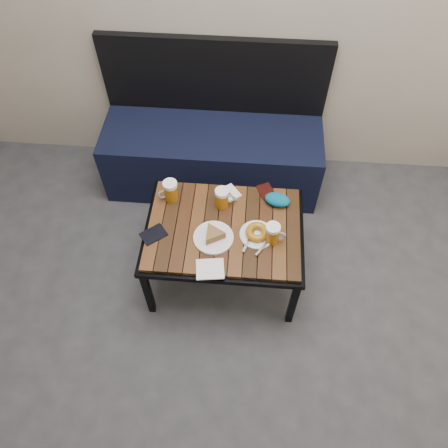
# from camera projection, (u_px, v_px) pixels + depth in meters

# --- Properties ---
(room_shell) EXTENTS (4.00, 4.00, 4.00)m
(room_shell) POSITION_uv_depth(u_px,v_px,m) (275.00, 78.00, 0.95)
(room_shell) COLOR gray
(room_shell) RESTS_ON ground
(bench) EXTENTS (1.40, 0.50, 0.95)m
(bench) POSITION_uv_depth(u_px,v_px,m) (213.00, 150.00, 2.90)
(bench) COLOR black
(bench) RESTS_ON ground
(cafe_table) EXTENTS (0.84, 0.62, 0.47)m
(cafe_table) POSITION_uv_depth(u_px,v_px,m) (224.00, 232.00, 2.32)
(cafe_table) COLOR black
(cafe_table) RESTS_ON ground
(beer_mug_left) EXTENTS (0.12, 0.10, 0.12)m
(beer_mug_left) POSITION_uv_depth(u_px,v_px,m) (170.00, 191.00, 2.35)
(beer_mug_left) COLOR #A15E0D
(beer_mug_left) RESTS_ON cafe_table
(beer_mug_centre) EXTENTS (0.11, 0.08, 0.12)m
(beer_mug_centre) POSITION_uv_depth(u_px,v_px,m) (222.00, 198.00, 2.33)
(beer_mug_centre) COLOR #A15E0D
(beer_mug_centre) RESTS_ON cafe_table
(beer_mug_right) EXTENTS (0.11, 0.08, 0.12)m
(beer_mug_right) POSITION_uv_depth(u_px,v_px,m) (273.00, 233.00, 2.19)
(beer_mug_right) COLOR #A15E0D
(beer_mug_right) RESTS_ON cafe_table
(plate_pie) EXTENTS (0.21, 0.21, 0.06)m
(plate_pie) POSITION_uv_depth(u_px,v_px,m) (213.00, 236.00, 2.23)
(plate_pie) COLOR white
(plate_pie) RESTS_ON cafe_table
(plate_bagel) EXTENTS (0.20, 0.22, 0.05)m
(plate_bagel) POSITION_uv_depth(u_px,v_px,m) (257.00, 233.00, 2.24)
(plate_bagel) COLOR white
(plate_bagel) RESTS_ON cafe_table
(napkin_left) EXTENTS (0.15, 0.15, 0.01)m
(napkin_left) POSITION_uv_depth(u_px,v_px,m) (229.00, 193.00, 2.42)
(napkin_left) COLOR white
(napkin_left) RESTS_ON cafe_table
(napkin_right) EXTENTS (0.15, 0.13, 0.01)m
(napkin_right) POSITION_uv_depth(u_px,v_px,m) (210.00, 269.00, 2.13)
(napkin_right) COLOR white
(napkin_right) RESTS_ON cafe_table
(passport_navy) EXTENTS (0.16, 0.15, 0.01)m
(passport_navy) POSITION_uv_depth(u_px,v_px,m) (154.00, 234.00, 2.26)
(passport_navy) COLOR black
(passport_navy) RESTS_ON cafe_table
(passport_burgundy) EXTENTS (0.12, 0.13, 0.01)m
(passport_burgundy) POSITION_uv_depth(u_px,v_px,m) (266.00, 191.00, 2.43)
(passport_burgundy) COLOR black
(passport_burgundy) RESTS_ON cafe_table
(knit_pouch) EXTENTS (0.16, 0.12, 0.06)m
(knit_pouch) POSITION_uv_depth(u_px,v_px,m) (277.00, 200.00, 2.36)
(knit_pouch) COLOR #05578B
(knit_pouch) RESTS_ON cafe_table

